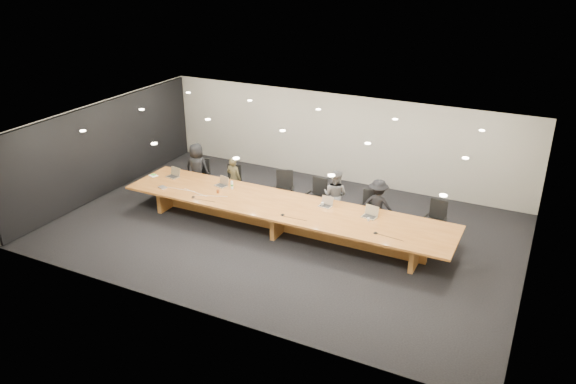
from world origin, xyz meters
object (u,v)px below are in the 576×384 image
at_px(person_d, 378,205).
at_px(laptop_a, 172,173).
at_px(av_box, 162,187).
at_px(chair_mid_right, 316,197).
at_px(person_c, 335,195).
at_px(chair_right, 368,210).
at_px(chair_mid_left, 283,190).
at_px(person_b, 234,179).
at_px(laptop_e, 369,212).
at_px(amber_mug, 218,191).
at_px(laptop_b, 221,182).
at_px(person_a, 197,168).
at_px(mic_center, 283,214).
at_px(chair_far_right, 435,220).
at_px(chair_left, 232,182).
at_px(mic_left, 193,197).
at_px(laptop_d, 325,202).
at_px(paper_cup_far, 368,219).
at_px(conference_table, 283,213).
at_px(paper_cup_near, 322,204).
at_px(water_bottle, 232,185).
at_px(chair_far_left, 201,175).
at_px(mic_right, 376,233).

height_order(person_d, laptop_a, person_d).
bearing_deg(laptop_a, av_box, -62.22).
xyz_separation_m(chair_mid_right, person_c, (0.60, -0.07, 0.19)).
relative_size(chair_right, av_box, 4.74).
relative_size(chair_right, laptop_a, 2.92).
bearing_deg(chair_mid_left, person_b, 166.19).
relative_size(laptop_e, amber_mug, 3.77).
distance_m(chair_mid_right, laptop_b, 2.70).
xyz_separation_m(person_a, person_d, (5.68, 0.04, -0.07)).
relative_size(chair_right, mic_center, 9.24).
height_order(chair_mid_left, chair_far_right, chair_mid_left).
xyz_separation_m(chair_far_right, person_c, (-2.72, -0.06, 0.19)).
bearing_deg(chair_mid_left, chair_left, 162.95).
bearing_deg(mic_left, laptop_d, 16.81).
bearing_deg(laptop_d, laptop_e, 1.41).
bearing_deg(mic_left, chair_mid_right, 35.41).
xyz_separation_m(person_a, person_c, (4.44, 0.13, -0.06)).
relative_size(chair_far_right, laptop_d, 3.23).
bearing_deg(person_d, laptop_b, 7.29).
relative_size(laptop_e, paper_cup_far, 4.61).
distance_m(conference_table, paper_cup_near, 1.06).
relative_size(chair_mid_left, mic_left, 10.59).
relative_size(person_d, paper_cup_near, 16.31).
bearing_deg(person_d, water_bottle, 8.65).
relative_size(paper_cup_near, av_box, 0.40).
bearing_deg(chair_right, laptop_a, -173.11).
xyz_separation_m(chair_left, paper_cup_near, (3.26, -0.81, 0.28)).
distance_m(laptop_b, water_bottle, 0.38).
relative_size(laptop_b, mic_left, 3.17).
distance_m(conference_table, person_a, 3.66).
relative_size(person_a, person_b, 1.17).
bearing_deg(chair_mid_right, conference_table, -99.53).
bearing_deg(person_d, laptop_a, 5.05).
distance_m(chair_far_left, mic_left, 2.17).
height_order(person_c, laptop_d, person_c).
relative_size(chair_right, amber_mug, 10.91).
height_order(water_bottle, paper_cup_far, water_bottle).
bearing_deg(conference_table, mic_center, -63.90).
height_order(chair_right, av_box, chair_right).
relative_size(conference_table, water_bottle, 40.88).
xyz_separation_m(chair_mid_left, mic_right, (3.27, -1.66, 0.20)).
height_order(chair_mid_left, chair_mid_right, chair_mid_left).
bearing_deg(person_b, water_bottle, 122.61).
distance_m(person_d, laptop_b, 4.40).
xyz_separation_m(laptop_e, mic_right, (0.41, -0.74, -0.13)).
height_order(chair_right, person_a, person_a).
height_order(person_b, laptop_e, person_b).
bearing_deg(person_d, chair_far_left, -4.21).
bearing_deg(conference_table, chair_far_left, 160.15).
xyz_separation_m(chair_far_right, paper_cup_far, (-1.38, -1.22, 0.26)).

